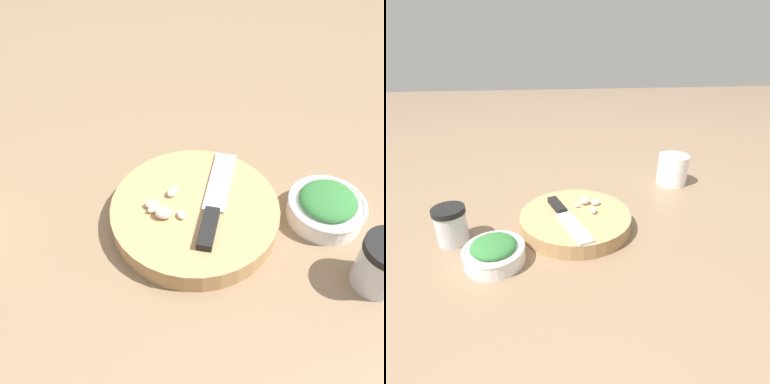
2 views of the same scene
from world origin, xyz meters
TOP-DOWN VIEW (x-y plane):
  - ground_plane at (0.00, 0.00)m, footprint 5.00×5.00m
  - cutting_board at (0.00, -0.04)m, footprint 0.26×0.26m
  - chef_knife at (-0.03, -0.06)m, footprint 0.09×0.20m
  - garlic_cloves at (0.04, -0.01)m, footprint 0.07×0.08m
  - herb_bowl at (-0.17, -0.15)m, footprint 0.12×0.12m
  - spice_jar at (-0.27, -0.07)m, footprint 0.07×0.07m

SIDE VIEW (x-z plane):
  - ground_plane at x=0.00m, z-range 0.00..0.00m
  - cutting_board at x=0.00m, z-range 0.00..0.04m
  - herb_bowl at x=-0.17m, z-range 0.00..0.05m
  - chef_knife at x=-0.03m, z-range 0.03..0.05m
  - spice_jar at x=-0.27m, z-range 0.00..0.08m
  - garlic_cloves at x=0.04m, z-range 0.03..0.05m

